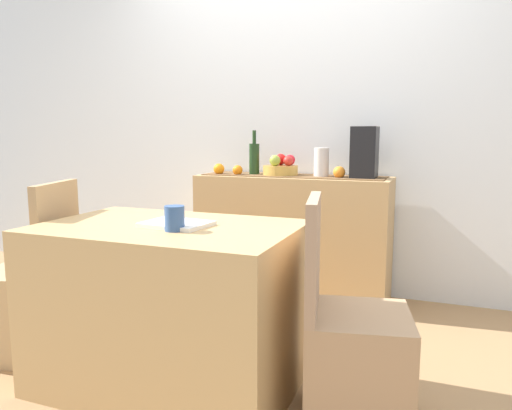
{
  "coord_description": "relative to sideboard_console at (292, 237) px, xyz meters",
  "views": [
    {
      "loc": [
        1.03,
        -2.26,
        1.14
      ],
      "look_at": [
        0.01,
        0.37,
        0.72
      ],
      "focal_mm": 34.17,
      "sensor_mm": 36.0,
      "label": 1
    }
  ],
  "objects": [
    {
      "name": "chair_by_corner",
      "position": [
        0.67,
        -1.36,
        -0.16
      ],
      "size": [
        0.47,
        0.47,
        0.9
      ],
      "color": "tan",
      "rests_on": "ground"
    },
    {
      "name": "table_runner",
      "position": [
        0.0,
        0.0,
        0.43
      ],
      "size": [
        1.24,
        0.32,
        0.01
      ],
      "primitive_type": "cube",
      "color": "brown",
      "rests_on": "sideboard_console"
    },
    {
      "name": "apple_upper",
      "position": [
        -0.13,
        -0.0,
        0.53
      ],
      "size": [
        0.07,
        0.07,
        0.07
      ],
      "primitive_type": "sphere",
      "color": "red",
      "rests_on": "fruit_bowl"
    },
    {
      "name": "apple_center",
      "position": [
        -0.04,
        0.05,
        0.53
      ],
      "size": [
        0.07,
        0.07,
        0.07
      ],
      "primitive_type": "sphere",
      "color": "red",
      "rests_on": "fruit_bowl"
    },
    {
      "name": "orange_loose_mid",
      "position": [
        0.33,
        -0.04,
        0.46
      ],
      "size": [
        0.08,
        0.08,
        0.08
      ],
      "primitive_type": "sphere",
      "color": "orange",
      "rests_on": "sideboard_console"
    },
    {
      "name": "apple_front",
      "position": [
        -0.11,
        0.07,
        0.53
      ],
      "size": [
        0.08,
        0.08,
        0.08
      ],
      "primitive_type": "sphere",
      "color": "red",
      "rests_on": "fruit_bowl"
    },
    {
      "name": "apple_rear",
      "position": [
        -0.11,
        -0.06,
        0.53
      ],
      "size": [
        0.07,
        0.07,
        0.07
      ],
      "primitive_type": "sphere",
      "color": "#97AC3D",
      "rests_on": "fruit_bowl"
    },
    {
      "name": "dining_table",
      "position": [
        -0.16,
        -1.36,
        -0.06
      ],
      "size": [
        1.13,
        0.73,
        0.74
      ],
      "primitive_type": "cube",
      "color": "tan",
      "rests_on": "ground"
    },
    {
      "name": "fruit_bowl",
      "position": [
        -0.09,
        0.0,
        0.46
      ],
      "size": [
        0.24,
        0.24,
        0.06
      ],
      "primitive_type": "cylinder",
      "color": "gold",
      "rests_on": "table_runner"
    },
    {
      "name": "orange_loose_far",
      "position": [
        -0.53,
        -0.07,
        0.46
      ],
      "size": [
        0.08,
        0.08,
        0.08
      ],
      "primitive_type": "sphere",
      "color": "orange",
      "rests_on": "sideboard_console"
    },
    {
      "name": "coffee_cup",
      "position": [
        -0.06,
        -1.46,
        0.37
      ],
      "size": [
        0.08,
        0.08,
        0.1
      ],
      "primitive_type": "cylinder",
      "color": "#335590",
      "rests_on": "dining_table"
    },
    {
      "name": "orange_loose_near_bowl",
      "position": [
        -0.38,
        -0.07,
        0.46
      ],
      "size": [
        0.07,
        0.07,
        0.07
      ],
      "primitive_type": "sphere",
      "color": "orange",
      "rests_on": "sideboard_console"
    },
    {
      "name": "room_wall_rear",
      "position": [
        -0.06,
        0.26,
        0.92
      ],
      "size": [
        6.4,
        0.06,
        2.7
      ],
      "primitive_type": "cube",
      "color": "silver",
      "rests_on": "ground"
    },
    {
      "name": "chair_near_window",
      "position": [
        -0.99,
        -1.36,
        -0.16
      ],
      "size": [
        0.49,
        0.49,
        0.9
      ],
      "color": "tan",
      "rests_on": "ground"
    },
    {
      "name": "coffee_maker",
      "position": [
        0.48,
        0.0,
        0.59
      ],
      "size": [
        0.16,
        0.18,
        0.33
      ],
      "primitive_type": "cube",
      "color": "black",
      "rests_on": "sideboard_console"
    },
    {
      "name": "open_book",
      "position": [
        -0.11,
        -1.37,
        0.32
      ],
      "size": [
        0.3,
        0.24,
        0.02
      ],
      "primitive_type": "cube",
      "rotation": [
        0.0,
        0.0,
        -0.1
      ],
      "color": "white",
      "rests_on": "dining_table"
    },
    {
      "name": "ground_plane",
      "position": [
        -0.06,
        -0.92,
        -0.44
      ],
      "size": [
        6.4,
        6.4,
        0.02
      ],
      "primitive_type": "cube",
      "color": "#A47D53",
      "rests_on": "ground"
    },
    {
      "name": "ceramic_vase",
      "position": [
        0.2,
        0.0,
        0.52
      ],
      "size": [
        0.1,
        0.1,
        0.19
      ],
      "primitive_type": "cylinder",
      "color": "silver",
      "rests_on": "sideboard_console"
    },
    {
      "name": "wine_bottle",
      "position": [
        -0.28,
        0.0,
        0.54
      ],
      "size": [
        0.07,
        0.07,
        0.31
      ],
      "color": "#1F391B",
      "rests_on": "sideboard_console"
    },
    {
      "name": "sideboard_console",
      "position": [
        0.0,
        0.0,
        0.0
      ],
      "size": [
        1.32,
        0.42,
        0.85
      ],
      "primitive_type": "cube",
      "color": "tan",
      "rests_on": "ground"
    },
    {
      "name": "apple_right",
      "position": [
        -0.03,
        -0.01,
        0.53
      ],
      "size": [
        0.07,
        0.07,
        0.07
      ],
      "primitive_type": "sphere",
      "color": "red",
      "rests_on": "fruit_bowl"
    }
  ]
}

